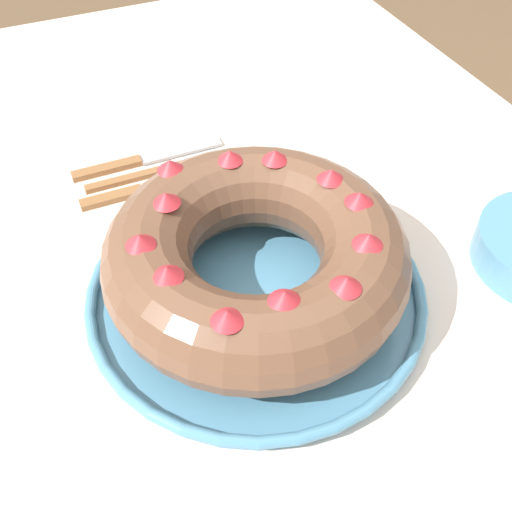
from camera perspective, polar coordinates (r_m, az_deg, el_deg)
The scene contains 6 objects.
dining_table at distance 0.70m, azimuth -0.81°, elevation -9.69°, with size 1.53×1.03×0.78m.
serving_dish at distance 0.63m, azimuth 0.00°, elevation -3.46°, with size 0.35×0.35×0.02m.
bundt_cake at distance 0.59m, azimuth -0.00°, elevation 0.05°, with size 0.30×0.30×0.10m.
fork at distance 0.80m, azimuth -8.58°, elevation 8.18°, with size 0.02×0.18×0.01m.
serving_knife at distance 0.82m, azimuth -11.14°, elevation 8.86°, with size 0.02×0.20×0.01m.
cake_knife at distance 0.77m, azimuth -11.03°, elevation 6.14°, with size 0.02×0.17×0.01m.
Camera 1 is at (0.36, -0.15, 1.27)m, focal length 42.00 mm.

